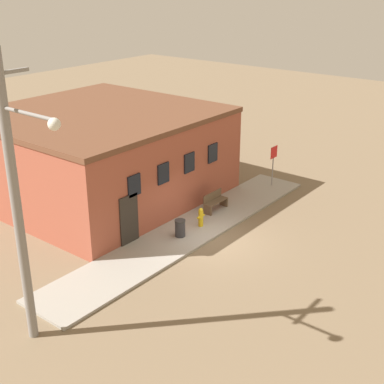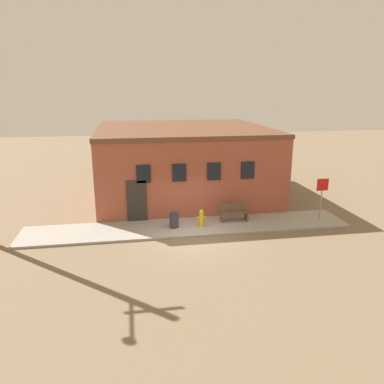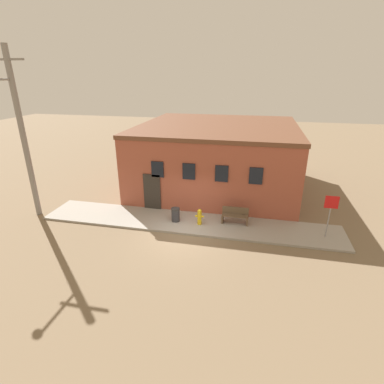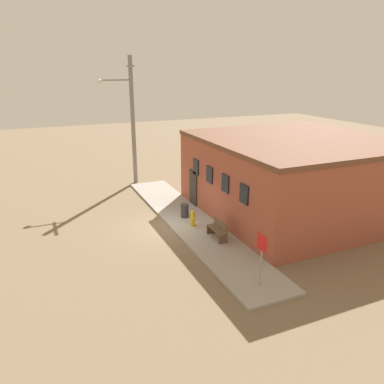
% 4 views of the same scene
% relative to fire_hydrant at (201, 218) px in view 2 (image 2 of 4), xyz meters
% --- Properties ---
extents(ground_plane, '(80.00, 80.00, 0.00)m').
position_rel_fire_hydrant_xyz_m(ground_plane, '(-0.63, -1.10, -0.54)').
color(ground_plane, '#7A664C').
extents(sidewalk, '(15.82, 2.50, 0.11)m').
position_rel_fire_hydrant_xyz_m(sidewalk, '(-0.63, 0.15, -0.49)').
color(sidewalk, '#9E998E').
rests_on(sidewalk, ground).
extents(brick_building, '(10.31, 10.08, 4.31)m').
position_rel_fire_hydrant_xyz_m(brick_building, '(0.02, 6.38, 1.62)').
color(brick_building, '#9E4C38').
rests_on(brick_building, ground).
extents(fire_hydrant, '(0.46, 0.22, 0.86)m').
position_rel_fire_hydrant_xyz_m(fire_hydrant, '(0.00, 0.00, 0.00)').
color(fire_hydrant, gold).
rests_on(fire_hydrant, sidewalk).
extents(stop_sign, '(0.61, 0.06, 2.13)m').
position_rel_fire_hydrant_xyz_m(stop_sign, '(6.22, 0.04, 1.05)').
color(stop_sign, gray).
rests_on(stop_sign, sidewalk).
extents(bench, '(1.38, 0.44, 0.86)m').
position_rel_fire_hydrant_xyz_m(bench, '(1.80, 0.55, -0.01)').
color(bench, brown).
rests_on(bench, sidewalk).
extents(trash_bin, '(0.46, 0.46, 0.74)m').
position_rel_fire_hydrant_xyz_m(trash_bin, '(-1.32, 0.09, -0.06)').
color(trash_bin, '#333338').
rests_on(trash_bin, sidewalk).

